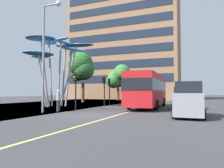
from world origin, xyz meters
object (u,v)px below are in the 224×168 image
traffic_light_kerb_near (75,83)px  car_parked_near (189,101)px  car_parked_mid (184,99)px  leaf_sculpture (55,50)px  traffic_light_kerb_far (104,85)px  pedestrian (58,100)px  traffic_light_island_mid (109,86)px  red_bus (148,89)px  street_lamp (47,44)px

traffic_light_kerb_near → car_parked_near: 10.32m
car_parked_mid → leaf_sculpture: bearing=-175.5°
traffic_light_kerb_near → traffic_light_kerb_far: (0.48, 5.48, -0.01)m
traffic_light_kerb_near → car_parked_mid: size_ratio=0.87×
pedestrian → car_parked_mid: bearing=33.0°
traffic_light_kerb_far → traffic_light_island_mid: (-0.65, 3.11, 0.03)m
car_parked_mid → traffic_light_kerb_near: bearing=-154.1°
car_parked_mid → car_parked_near: bearing=-84.3°
red_bus → leaf_sculpture: 11.66m
traffic_light_island_mid → leaf_sculpture: bearing=-132.4°
leaf_sculpture → traffic_light_kerb_near: size_ratio=2.71×
leaf_sculpture → traffic_light_kerb_far: (5.38, 2.06, -4.08)m
traffic_light_island_mid → red_bus: bearing=-30.5°
traffic_light_island_mid → traffic_light_kerb_far: bearing=-78.2°
traffic_light_kerb_far → car_parked_near: traffic_light_kerb_far is taller
leaf_sculpture → traffic_light_kerb_near: leaf_sculpture is taller
traffic_light_island_mid → street_lamp: size_ratio=0.38×
car_parked_near → traffic_light_kerb_near: bearing=168.3°
red_bus → street_lamp: size_ratio=1.21×
red_bus → car_parked_mid: (3.65, -0.58, -0.99)m
traffic_light_kerb_far → car_parked_near: bearing=-38.4°
leaf_sculpture → car_parked_mid: (14.25, 1.12, -5.53)m
traffic_light_kerb_near → traffic_light_kerb_far: bearing=85.0°
car_parked_near → street_lamp: size_ratio=0.47×
car_parked_mid → street_lamp: (-10.10, -7.67, 4.57)m
traffic_light_kerb_near → red_bus: bearing=42.0°
leaf_sculpture → car_parked_near: bearing=-20.2°
traffic_light_kerb_near → street_lamp: street_lamp is taller
red_bus → traffic_light_kerb_near: bearing=-138.0°
traffic_light_kerb_far → traffic_light_kerb_near: bearing=-95.0°
red_bus → traffic_light_island_mid: bearing=149.5°
leaf_sculpture → street_lamp: (4.15, -6.55, -0.95)m
car_parked_mid → street_lamp: size_ratio=0.44×
car_parked_mid → street_lamp: street_lamp is taller
red_bus → traffic_light_island_mid: 6.84m
red_bus → car_parked_mid: red_bus is taller
traffic_light_kerb_far → car_parked_mid: bearing=-6.0°
car_parked_near → traffic_light_kerb_far: bearing=141.6°
traffic_light_island_mid → car_parked_near: 14.82m
traffic_light_island_mid → pedestrian: size_ratio=1.86×
traffic_light_kerb_far → pedestrian: bearing=-97.7°
traffic_light_kerb_near → pedestrian: bearing=-105.3°
red_bus → traffic_light_island_mid: red_bus is taller
pedestrian → red_bus: bearing=48.3°
red_bus → traffic_light_kerb_far: red_bus is taller
car_parked_mid → street_lamp: 13.48m
leaf_sculpture → pedestrian: 8.87m
traffic_light_kerb_near → traffic_light_kerb_far: traffic_light_kerb_near is taller
traffic_light_island_mid → car_parked_mid: size_ratio=0.88×
red_bus → car_parked_near: red_bus is taller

